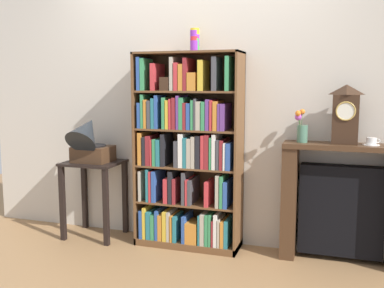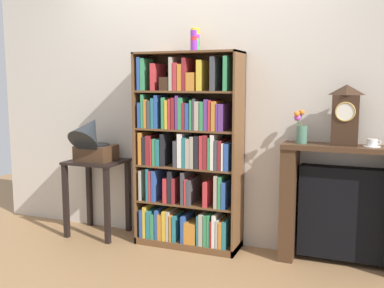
% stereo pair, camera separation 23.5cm
% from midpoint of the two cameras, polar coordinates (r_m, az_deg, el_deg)
% --- Properties ---
extents(ground_plane, '(7.73, 6.40, 0.02)m').
position_cam_midpoint_polar(ground_plane, '(4.05, -2.55, -13.30)').
color(ground_plane, '#997047').
extents(wall_back, '(4.73, 0.08, 2.60)m').
position_cam_midpoint_polar(wall_back, '(4.00, 1.32, 5.68)').
color(wall_back, beige).
rests_on(wall_back, ground).
extents(bookshelf, '(0.93, 0.33, 1.71)m').
position_cam_midpoint_polar(bookshelf, '(3.91, -2.41, -1.80)').
color(bookshelf, brown).
rests_on(bookshelf, ground).
extents(cup_stack, '(0.08, 0.08, 0.20)m').
position_cam_midpoint_polar(cup_stack, '(3.90, -1.42, 13.15)').
color(cup_stack, purple).
rests_on(cup_stack, bookshelf).
extents(side_table_left, '(0.52, 0.44, 0.72)m').
position_cam_midpoint_polar(side_table_left, '(4.32, -13.97, -4.79)').
color(side_table_left, black).
rests_on(side_table_left, ground).
extents(gramophone, '(0.33, 0.45, 0.50)m').
position_cam_midpoint_polar(gramophone, '(4.20, -14.63, 0.53)').
color(gramophone, '#472D1C').
rests_on(gramophone, side_table_left).
extents(fireplace_mantel, '(0.94, 0.27, 0.97)m').
position_cam_midpoint_polar(fireplace_mantel, '(3.79, 16.89, -7.35)').
color(fireplace_mantel, '#472D1C').
rests_on(fireplace_mantel, ground).
extents(mantel_clock, '(0.20, 0.13, 0.47)m').
position_cam_midpoint_polar(mantel_clock, '(3.65, 17.32, 3.63)').
color(mantel_clock, '#382316').
rests_on(mantel_clock, fireplace_mantel).
extents(flower_vase, '(0.10, 0.14, 0.27)m').
position_cam_midpoint_polar(flower_vase, '(3.68, 12.05, 2.12)').
color(flower_vase, '#4C7A60').
rests_on(flower_vase, fireplace_mantel).
extents(teacup_with_saucer, '(0.13, 0.13, 0.06)m').
position_cam_midpoint_polar(teacup_with_saucer, '(3.68, 20.31, 0.25)').
color(teacup_with_saucer, white).
rests_on(teacup_with_saucer, fireplace_mantel).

